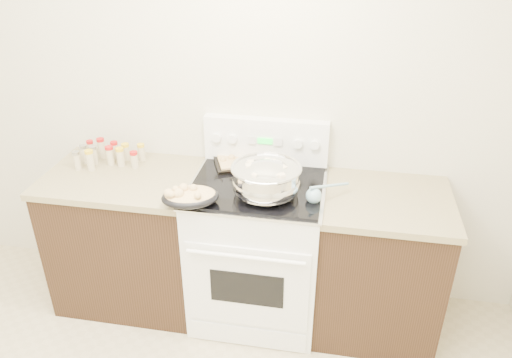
# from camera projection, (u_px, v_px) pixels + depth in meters

# --- Properties ---
(room_shell) EXTENTS (4.10, 3.60, 2.75)m
(room_shell) POSITION_uv_depth(u_px,v_px,m) (34.00, 178.00, 1.32)
(room_shell) COLOR beige
(room_shell) RESTS_ON ground
(counter_left) EXTENTS (0.93, 0.67, 0.92)m
(counter_left) POSITION_uv_depth(u_px,v_px,m) (132.00, 237.00, 3.22)
(counter_left) COLOR black
(counter_left) RESTS_ON ground
(counter_right) EXTENTS (0.73, 0.67, 0.92)m
(counter_right) POSITION_uv_depth(u_px,v_px,m) (378.00, 264.00, 2.98)
(counter_right) COLOR black
(counter_right) RESTS_ON ground
(kitchen_range) EXTENTS (0.78, 0.73, 1.22)m
(kitchen_range) POSITION_uv_depth(u_px,v_px,m) (258.00, 247.00, 3.08)
(kitchen_range) COLOR white
(kitchen_range) RESTS_ON ground
(mixing_bowl) EXTENTS (0.47, 0.47, 0.23)m
(mixing_bowl) POSITION_uv_depth(u_px,v_px,m) (266.00, 180.00, 2.70)
(mixing_bowl) COLOR silver
(mixing_bowl) RESTS_ON kitchen_range
(roasting_pan) EXTENTS (0.36, 0.30, 0.11)m
(roasting_pan) POSITION_uv_depth(u_px,v_px,m) (189.00, 196.00, 2.64)
(roasting_pan) COLOR black
(roasting_pan) RESTS_ON kitchen_range
(baking_sheet) EXTENTS (0.52, 0.45, 0.06)m
(baking_sheet) POSITION_uv_depth(u_px,v_px,m) (250.00, 159.00, 3.10)
(baking_sheet) COLOR black
(baking_sheet) RESTS_ON kitchen_range
(wooden_spoon) EXTENTS (0.09, 0.25, 0.04)m
(wooden_spoon) POSITION_uv_depth(u_px,v_px,m) (252.00, 182.00, 2.84)
(wooden_spoon) COLOR tan
(wooden_spoon) RESTS_ON kitchen_range
(blue_ladle) EXTENTS (0.23, 0.22, 0.11)m
(blue_ladle) POSITION_uv_depth(u_px,v_px,m) (315.00, 195.00, 2.67)
(blue_ladle) COLOR #7DA7BB
(blue_ladle) RESTS_ON kitchen_range
(spice_jars) EXTENTS (0.38, 0.23, 0.13)m
(spice_jars) POSITION_uv_depth(u_px,v_px,m) (107.00, 154.00, 3.11)
(spice_jars) COLOR #BFB28C
(spice_jars) RESTS_ON counter_left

